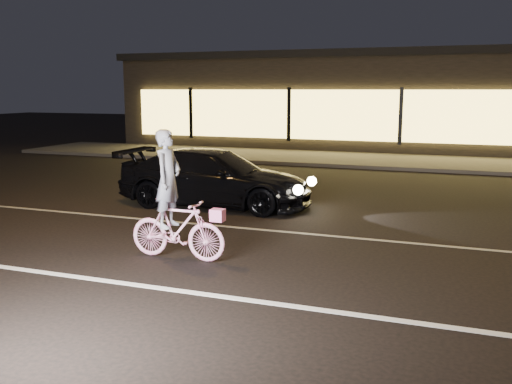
% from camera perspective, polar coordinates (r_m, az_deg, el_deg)
% --- Properties ---
extents(ground, '(90.00, 90.00, 0.00)m').
position_cam_1_polar(ground, '(8.63, 2.94, -7.44)').
color(ground, black).
rests_on(ground, ground).
extents(lane_stripe_near, '(60.00, 0.12, 0.01)m').
position_cam_1_polar(lane_stripe_near, '(7.30, -0.65, -10.77)').
color(lane_stripe_near, silver).
rests_on(lane_stripe_near, ground).
extents(lane_stripe_far, '(60.00, 0.10, 0.01)m').
position_cam_1_polar(lane_stripe_far, '(10.49, 6.22, -4.27)').
color(lane_stripe_far, gray).
rests_on(lane_stripe_far, ground).
extents(sidewalk, '(30.00, 4.00, 0.12)m').
position_cam_1_polar(sidewalk, '(21.16, 13.55, 3.01)').
color(sidewalk, '#383533').
rests_on(sidewalk, ground).
extents(storefront, '(25.40, 8.42, 4.20)m').
position_cam_1_polar(storefront, '(26.94, 15.29, 8.88)').
color(storefront, black).
rests_on(storefront, ground).
extents(cyclist, '(1.61, 0.55, 2.02)m').
position_cam_1_polar(cyclist, '(8.92, -8.13, -2.17)').
color(cyclist, '#FF4DA3').
rests_on(cyclist, ground).
extents(sedan, '(4.45, 1.88, 1.28)m').
position_cam_1_polar(sedan, '(12.93, -4.12, 1.41)').
color(sedan, black).
rests_on(sedan, ground).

